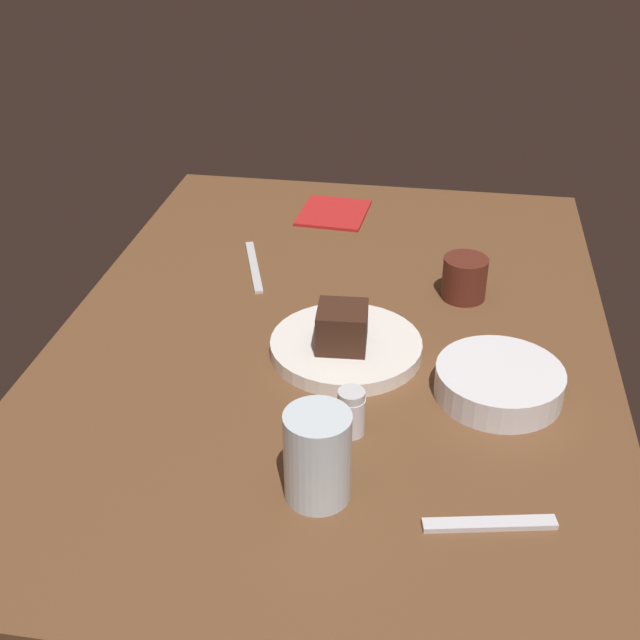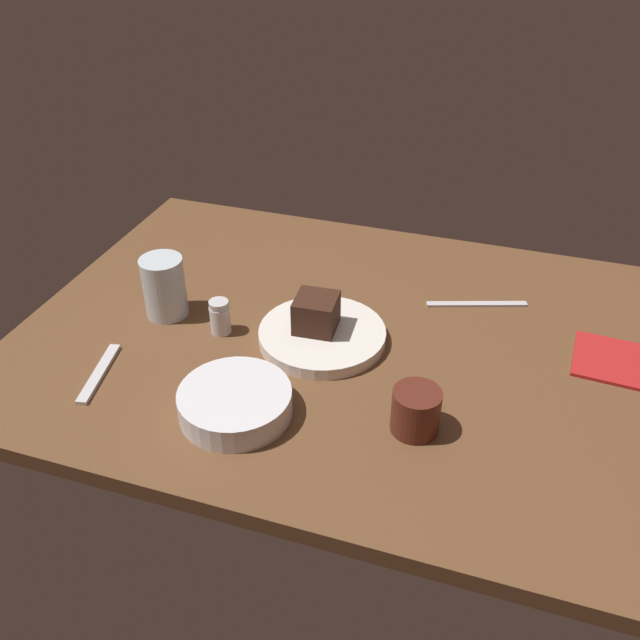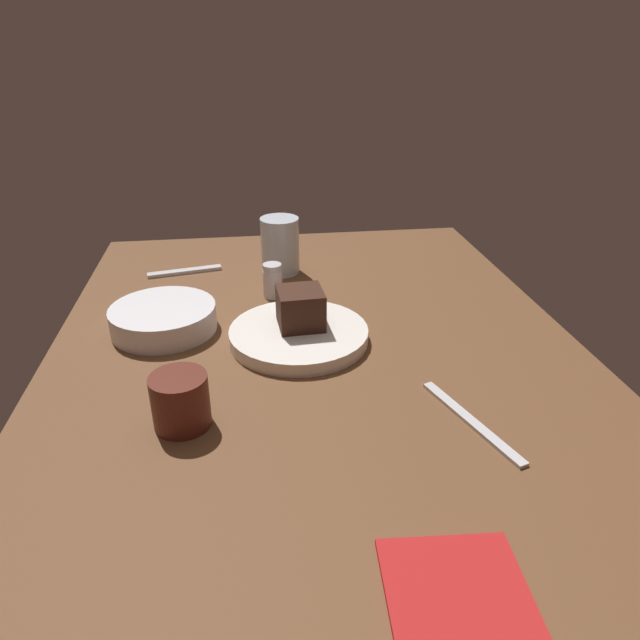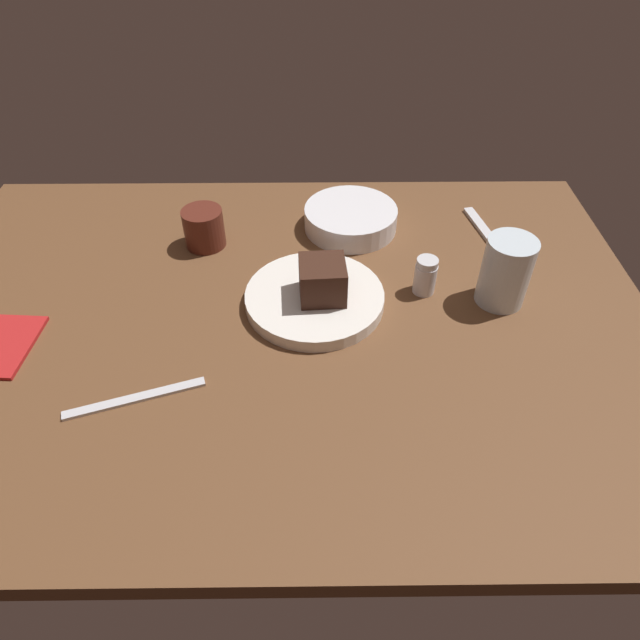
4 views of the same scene
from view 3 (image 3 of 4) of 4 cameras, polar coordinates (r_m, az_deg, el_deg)
name	(u,v)px [view 3 (image 3 of 4)]	position (r cm, az deg, el deg)	size (l,w,h in cm)	color
dining_table	(320,367)	(88.72, 0.04, -4.68)	(120.00, 84.00, 3.00)	brown
dessert_plate	(299,335)	(92.34, -2.13, -1.48)	(22.33, 22.33, 2.20)	white
chocolate_cake_slice	(300,308)	(91.60, -1.96, 1.20)	(7.12, 7.11, 6.12)	#381E14
salt_shaker	(273,281)	(107.52, -4.72, 3.92)	(3.66, 3.66, 6.41)	silver
water_glass	(280,246)	(117.84, -3.98, 7.38)	(7.78, 7.78, 11.45)	silver
side_bowl	(164,318)	(98.75, -15.28, 0.16)	(17.38, 17.38, 4.21)	silver
coffee_cup	(180,401)	(74.41, -13.68, -7.81)	(7.27, 7.27, 7.07)	#562319
dessert_spoon	(185,271)	(122.12, -13.28, 4.73)	(15.00, 1.80, 0.70)	silver
butter_knife	(471,421)	(76.92, 14.76, -9.69)	(19.00, 1.40, 0.50)	silver
folded_napkin	(461,604)	(57.05, 13.82, -25.73)	(14.72, 12.86, 0.60)	#B21E1E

